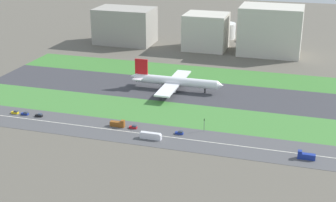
{
  "coord_description": "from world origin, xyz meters",
  "views": [
    {
      "loc": [
        74.65,
        -295.76,
        108.84
      ],
      "look_at": [
        -3.29,
        -36.5,
        6.0
      ],
      "focal_mm": 51.49,
      "sensor_mm": 36.0,
      "label": 1
    }
  ],
  "objects": [
    {
      "name": "runway",
      "position": [
        0.0,
        0.0,
        0.05
      ],
      "size": [
        280.0,
        46.0,
        0.1
      ],
      "primitive_type": "cube",
      "color": "#38383D",
      "rests_on": "ground_plane"
    },
    {
      "name": "traffic_light",
      "position": [
        24.35,
        -60.01,
        4.29
      ],
      "size": [
        0.36,
        0.5,
        7.2
      ],
      "color": "#4C4C51",
      "rests_on": "highway"
    },
    {
      "name": "fuel_tank_centre",
      "position": [
        27.7,
        159.0,
        6.2
      ],
      "size": [
        18.36,
        18.36,
        12.41
      ],
      "primitive_type": "cylinder",
      "color": "silver",
      "rests_on": "ground_plane"
    },
    {
      "name": "car_0",
      "position": [
        -72.7,
        -68.0,
        0.92
      ],
      "size": [
        4.4,
        1.8,
        2.0
      ],
      "color": "black",
      "rests_on": "highway"
    },
    {
      "name": "hangar_building",
      "position": [
        -13.61,
        114.0,
        15.64
      ],
      "size": [
        36.92,
        32.02,
        31.28
      ],
      "primitive_type": "cube",
      "color": "beige",
      "rests_on": "ground_plane"
    },
    {
      "name": "ground_plane",
      "position": [
        0.0,
        0.0,
        0.0
      ],
      "size": [
        800.0,
        800.0,
        0.0
      ],
      "primitive_type": "plane",
      "color": "#5B564C"
    },
    {
      "name": "office_tower",
      "position": [
        42.09,
        114.0,
        20.31
      ],
      "size": [
        51.61,
        36.83,
        40.61
      ],
      "primitive_type": "cube",
      "color": "beige",
      "rests_on": "ground_plane"
    },
    {
      "name": "car_2",
      "position": [
        12.68,
        -68.0,
        0.92
      ],
      "size": [
        4.4,
        1.8,
        2.0
      ],
      "color": "navy",
      "rests_on": "highway"
    },
    {
      "name": "truck_1",
      "position": [
        -23.04,
        -68.0,
        1.67
      ],
      "size": [
        8.4,
        2.5,
        4.0
      ],
      "color": "brown",
      "rests_on": "highway"
    },
    {
      "name": "truck_0",
      "position": [
        78.65,
        -78.0,
        1.67
      ],
      "size": [
        8.4,
        2.5,
        4.0
      ],
      "rotation": [
        0.0,
        0.0,
        3.14
      ],
      "color": "navy",
      "rests_on": "highway"
    },
    {
      "name": "bus_0",
      "position": [
        -0.38,
        -78.0,
        1.82
      ],
      "size": [
        11.6,
        2.5,
        3.5
      ],
      "rotation": [
        0.0,
        0.0,
        3.14
      ],
      "color": "silver",
      "rests_on": "highway"
    },
    {
      "name": "airliner",
      "position": [
        -9.91,
        0.0,
        6.23
      ],
      "size": [
        65.0,
        56.0,
        19.7
      ],
      "color": "white",
      "rests_on": "runway"
    },
    {
      "name": "car_5",
      "position": [
        -82.11,
        -68.0,
        0.92
      ],
      "size": [
        4.4,
        1.8,
        2.0
      ],
      "color": "navy",
      "rests_on": "highway"
    },
    {
      "name": "car_3",
      "position": [
        -13.79,
        -68.0,
        0.92
      ],
      "size": [
        4.4,
        1.8,
        2.0
      ],
      "color": "#B2191E",
      "rests_on": "highway"
    },
    {
      "name": "highway",
      "position": [
        0.0,
        -73.0,
        0.05
      ],
      "size": [
        280.0,
        28.0,
        0.1
      ],
      "primitive_type": "cube",
      "color": "#4C4C4F",
      "rests_on": "ground_plane"
    },
    {
      "name": "grass_median_north",
      "position": [
        0.0,
        41.0,
        0.05
      ],
      "size": [
        280.0,
        36.0,
        0.1
      ],
      "primitive_type": "cube",
      "color": "#3D7A33",
      "rests_on": "ground_plane"
    },
    {
      "name": "grass_median_south",
      "position": [
        0.0,
        -41.0,
        0.05
      ],
      "size": [
        280.0,
        36.0,
        0.1
      ],
      "primitive_type": "cube",
      "color": "#427F38",
      "rests_on": "ground_plane"
    },
    {
      "name": "fuel_tank_west",
      "position": [
        -5.29,
        159.0,
        7.37
      ],
      "size": [
        21.54,
        21.54,
        14.73
      ],
      "primitive_type": "cylinder",
      "color": "silver",
      "rests_on": "ground_plane"
    },
    {
      "name": "highway_centerline",
      "position": [
        0.0,
        -73.0,
        0.11
      ],
      "size": [
        266.0,
        0.5,
        0.01
      ],
      "primitive_type": "cube",
      "color": "silver",
      "rests_on": "highway"
    },
    {
      "name": "car_4",
      "position": [
        -88.87,
        -68.0,
        0.92
      ],
      "size": [
        4.4,
        1.8,
        2.0
      ],
      "color": "yellow",
      "rests_on": "highway"
    },
    {
      "name": "terminal_building",
      "position": [
        -90.0,
        114.0,
        16.18
      ],
      "size": [
        52.73,
        34.09,
        32.36
      ],
      "primitive_type": "cube",
      "color": "#9E998E",
      "rests_on": "ground_plane"
    }
  ]
}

